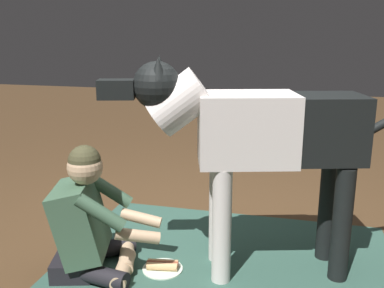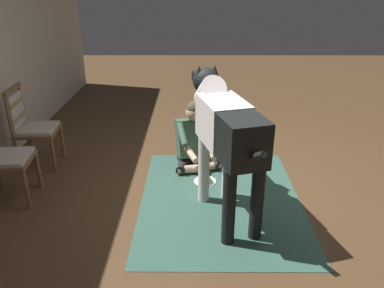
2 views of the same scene
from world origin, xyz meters
name	(u,v)px [view 1 (image 1 of 2)]	position (x,y,z in m)	size (l,w,h in m)	color
ground_plane	(203,245)	(0.00, 0.00, 0.00)	(15.73, 15.73, 0.00)	#4F3721
area_rug	(225,265)	(-0.20, 0.24, 0.00)	(2.14, 1.65, 0.01)	#33574A
person_sitting_on_floor	(89,222)	(0.60, 0.51, 0.33)	(0.73, 0.59, 0.82)	black
large_dog	(257,136)	(-0.38, 0.23, 0.87)	(1.68, 0.64, 1.33)	silver
hot_dog_on_plate	(163,266)	(0.17, 0.39, 0.02)	(0.26, 0.26, 0.06)	white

